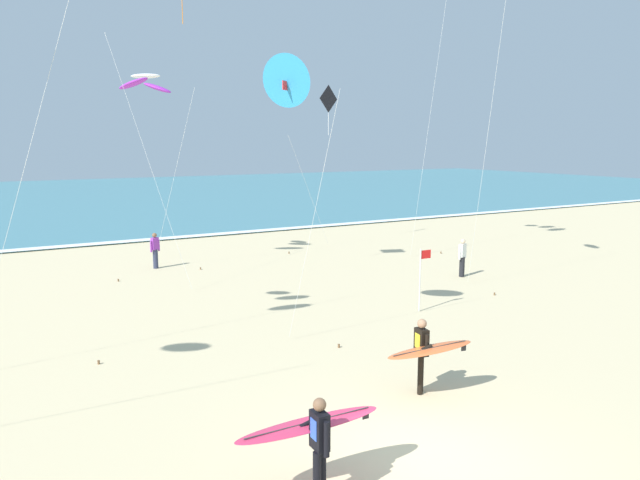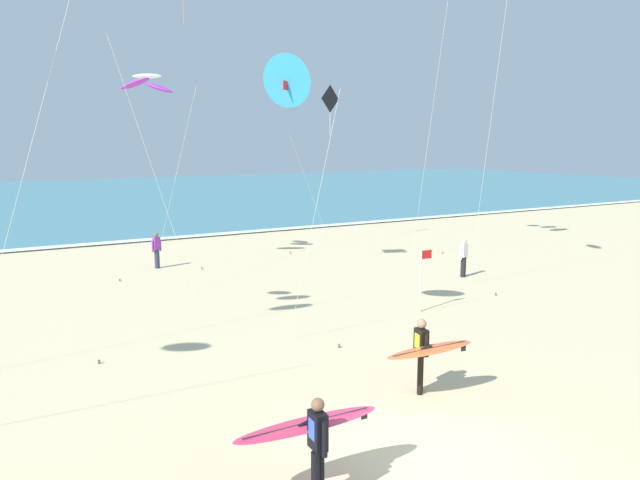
% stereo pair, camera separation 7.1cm
% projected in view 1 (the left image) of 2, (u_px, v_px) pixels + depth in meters
% --- Properties ---
extents(ground_plane, '(160.00, 160.00, 0.00)m').
position_uv_depth(ground_plane, '(424.00, 456.00, 10.80)').
color(ground_plane, beige).
extents(ocean_water, '(160.00, 60.00, 0.08)m').
position_uv_depth(ocean_water, '(52.00, 199.00, 58.65)').
color(ocean_water, teal).
rests_on(ocean_water, ground).
extents(shoreline_foam, '(160.00, 0.89, 0.01)m').
position_uv_depth(shoreline_foam, '(116.00, 242.00, 33.25)').
color(shoreline_foam, white).
rests_on(shoreline_foam, ocean_water).
extents(surfer_lead, '(2.11, 1.04, 1.71)m').
position_uv_depth(surfer_lead, '(425.00, 350.00, 13.24)').
color(surfer_lead, black).
rests_on(surfer_lead, ground).
extents(surfer_trailing, '(2.53, 0.95, 1.71)m').
position_uv_depth(surfer_trailing, '(314.00, 433.00, 9.46)').
color(surfer_trailing, black).
rests_on(surfer_trailing, ground).
extents(kite_delta_cobalt_mid, '(1.48, 2.01, 7.87)m').
position_uv_depth(kite_delta_cobalt_mid, '(287.00, 81.00, 16.00)').
color(kite_delta_cobalt_mid, '#2D99DB').
rests_on(kite_delta_cobalt_mid, ground).
extents(kite_diamond_charcoal_distant, '(3.58, 1.29, 8.44)m').
position_uv_depth(kite_diamond_charcoal_distant, '(328.00, 103.00, 31.30)').
color(kite_diamond_charcoal_distant, black).
rests_on(kite_diamond_charcoal_distant, ground).
extents(kite_arc_ivory_close, '(3.08, 2.95, 8.40)m').
position_uv_depth(kite_arc_ivory_close, '(146.00, 83.00, 25.65)').
color(kite_arc_ivory_close, purple).
rests_on(kite_arc_ivory_close, ground).
extents(bystander_white_top, '(0.48, 0.26, 1.59)m').
position_uv_depth(bystander_white_top, '(462.00, 258.00, 25.00)').
color(bystander_white_top, black).
rests_on(bystander_white_top, ground).
extents(bystander_purple_top, '(0.47, 0.29, 1.59)m').
position_uv_depth(bystander_purple_top, '(155.00, 250.00, 26.65)').
color(bystander_purple_top, '#2D334C').
rests_on(bystander_purple_top, ground).
extents(lifeguard_flag, '(0.45, 0.05, 2.10)m').
position_uv_depth(lifeguard_flag, '(421.00, 274.00, 19.85)').
color(lifeguard_flag, silver).
rests_on(lifeguard_flag, ground).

